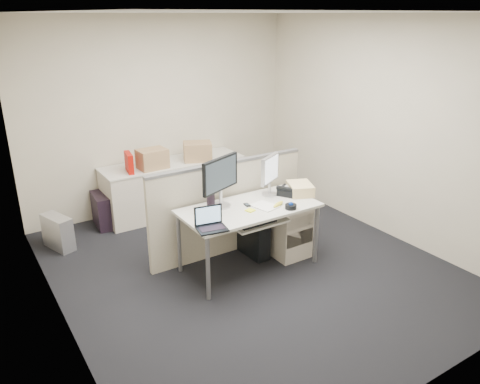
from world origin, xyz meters
TOP-DOWN VIEW (x-y plane):
  - floor at (0.00, 0.00)m, footprint 4.00×4.50m
  - ceiling at (0.00, 0.00)m, footprint 4.00×4.50m
  - wall_back at (0.00, 2.25)m, footprint 4.00×0.02m
  - wall_front at (0.00, -2.25)m, footprint 4.00×0.02m
  - wall_left at (-2.00, 0.00)m, footprint 0.02×4.50m
  - wall_right at (2.00, 0.00)m, footprint 0.02×4.50m
  - desk at (0.00, 0.00)m, footprint 1.50×0.75m
  - keyboard_tray at (0.00, -0.18)m, footprint 0.62×0.32m
  - drawer_pedestal at (0.55, 0.05)m, footprint 0.40×0.55m
  - cubicle_partition at (0.00, 0.45)m, footprint 2.00×0.06m
  - back_counter at (0.00, 1.93)m, footprint 2.00×0.60m
  - monitor_main at (-0.25, 0.18)m, footprint 0.59×0.41m
  - monitor_small at (0.40, 0.18)m, footprint 0.42×0.35m
  - laptop at (-0.62, -0.28)m, footprint 0.32×0.26m
  - trackball at (0.35, -0.28)m, footprint 0.13×0.13m
  - desk_phone at (0.60, 0.08)m, footprint 0.31×0.29m
  - paper_stack at (0.15, -0.08)m, footprint 0.27×0.31m
  - sticky_pad at (-0.05, -0.10)m, footprint 0.11×0.11m
  - travel_mug at (-0.35, 0.22)m, footprint 0.11×0.11m
  - banana at (0.28, -0.15)m, footprint 0.20×0.12m
  - cellphone at (0.01, 0.05)m, footprint 0.06×0.10m
  - manila_folders at (0.72, 0.02)m, footprint 0.37×0.41m
  - keyboard at (-0.05, -0.22)m, footprint 0.42×0.15m
  - pc_tower_desk at (0.20, 0.20)m, footprint 0.19×0.44m
  - pc_tower_spare_dark at (-1.05, 1.97)m, footprint 0.23×0.49m
  - pc_tower_spare_silver at (-1.70, 1.63)m, footprint 0.31×0.48m
  - cardboard_box_left at (-0.35, 1.81)m, footprint 0.39×0.30m
  - cardboard_box_right at (0.33, 1.81)m, footprint 0.47×0.43m
  - red_binder at (-0.67, 1.83)m, footprint 0.12×0.30m

SIDE VIEW (x-z plane):
  - floor at x=0.00m, z-range -0.01..0.00m
  - pc_tower_desk at x=0.20m, z-range 0.00..0.41m
  - pc_tower_spare_silver at x=-1.70m, z-range 0.00..0.42m
  - pc_tower_spare_dark at x=-1.05m, z-range 0.00..0.45m
  - drawer_pedestal at x=0.55m, z-range 0.00..0.65m
  - back_counter at x=0.00m, z-range 0.00..0.72m
  - cubicle_partition at x=0.00m, z-range 0.00..1.10m
  - keyboard_tray at x=0.00m, z-range 0.61..0.63m
  - keyboard at x=-0.05m, z-range 0.63..0.65m
  - desk at x=0.00m, z-range 0.30..1.03m
  - paper_stack at x=0.15m, z-range 0.73..0.74m
  - cellphone at x=0.01m, z-range 0.73..0.74m
  - sticky_pad at x=-0.05m, z-range 0.73..0.74m
  - banana at x=0.28m, z-range 0.73..0.77m
  - trackball at x=0.35m, z-range 0.73..0.78m
  - desk_phone at x=0.60m, z-range 0.73..0.81m
  - manila_folders at x=0.72m, z-range 0.73..0.85m
  - travel_mug at x=-0.35m, z-range 0.73..0.92m
  - laptop at x=-0.62m, z-range 0.73..0.94m
  - red_binder at x=-0.67m, z-range 0.72..1.00m
  - cardboard_box_right at x=0.33m, z-range 0.72..1.00m
  - cardboard_box_left at x=-0.35m, z-range 0.72..1.00m
  - monitor_small at x=0.40m, z-range 0.73..1.19m
  - monitor_main at x=-0.25m, z-range 0.73..1.29m
  - wall_back at x=0.00m, z-range 0.00..2.70m
  - wall_front at x=0.00m, z-range 0.00..2.70m
  - wall_left at x=-2.00m, z-range 0.00..2.70m
  - wall_right at x=2.00m, z-range 0.00..2.70m
  - ceiling at x=0.00m, z-range 2.70..2.71m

